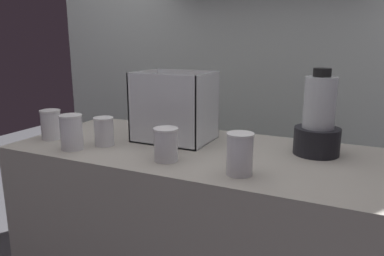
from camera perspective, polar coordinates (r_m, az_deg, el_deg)
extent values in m
cube|color=#9E998E|center=(1.63, 0.00, -18.47)|extent=(1.40, 0.64, 0.90)
cube|color=silver|center=(2.10, 9.20, 11.63)|extent=(2.60, 0.04, 2.50)
cube|color=white|center=(1.56, -2.67, -1.71)|extent=(0.31, 0.23, 0.01)
cube|color=white|center=(1.43, -4.87, 2.63)|extent=(0.31, 0.01, 0.29)
cube|color=white|center=(1.63, -0.84, 4.00)|extent=(0.31, 0.01, 0.29)
cube|color=white|center=(1.60, -7.48, 3.74)|extent=(0.01, 0.23, 0.29)
cube|color=white|center=(1.46, 2.48, 2.92)|extent=(0.01, 0.23, 0.29)
cone|color=orange|center=(1.54, -2.06, -1.06)|extent=(0.17, 0.04, 0.03)
cone|color=orange|center=(1.54, -0.55, -1.05)|extent=(0.15, 0.09, 0.03)
cone|color=orange|center=(1.55, -1.09, -0.90)|extent=(0.11, 0.15, 0.03)
cone|color=orange|center=(1.56, -3.69, -1.03)|extent=(0.15, 0.04, 0.03)
cone|color=orange|center=(1.54, -1.59, -0.29)|extent=(0.12, 0.13, 0.02)
cone|color=orange|center=(1.53, -1.83, -0.23)|extent=(0.05, 0.20, 0.03)
cone|color=orange|center=(1.54, -2.63, 0.09)|extent=(0.05, 0.20, 0.03)
cylinder|color=black|center=(1.43, 18.81, -1.92)|extent=(0.17, 0.17, 0.10)
cylinder|color=silver|center=(1.40, 19.25, 3.74)|extent=(0.11, 0.11, 0.19)
cylinder|color=orange|center=(1.41, 19.02, 0.83)|extent=(0.10, 0.10, 0.04)
cylinder|color=black|center=(1.38, 19.59, 8.14)|extent=(0.06, 0.06, 0.03)
cylinder|color=white|center=(1.67, -21.07, 0.40)|extent=(0.08, 0.08, 0.12)
cylinder|color=orange|center=(1.67, -21.02, -0.13)|extent=(0.07, 0.07, 0.09)
cylinder|color=white|center=(1.65, -21.25, 2.52)|extent=(0.08, 0.08, 0.01)
cylinder|color=white|center=(1.48, -18.21, -0.73)|extent=(0.08, 0.08, 0.13)
cylinder|color=maroon|center=(1.49, -18.14, -1.67)|extent=(0.08, 0.08, 0.08)
cylinder|color=white|center=(1.47, -18.41, 1.84)|extent=(0.09, 0.09, 0.01)
cylinder|color=white|center=(1.51, -13.51, -0.63)|extent=(0.08, 0.08, 0.11)
cylinder|color=orange|center=(1.51, -13.46, -1.45)|extent=(0.07, 0.07, 0.06)
cylinder|color=white|center=(1.49, -13.63, 1.49)|extent=(0.08, 0.08, 0.01)
cylinder|color=white|center=(1.28, -4.06, -2.69)|extent=(0.08, 0.08, 0.11)
cylinder|color=orange|center=(1.28, -4.05, -2.98)|extent=(0.08, 0.08, 0.10)
cylinder|color=white|center=(1.26, -4.10, -0.16)|extent=(0.09, 0.09, 0.01)
cylinder|color=white|center=(1.15, 7.44, -4.15)|extent=(0.08, 0.08, 0.13)
cylinder|color=red|center=(1.16, 7.40, -5.19)|extent=(0.08, 0.08, 0.08)
cylinder|color=white|center=(1.13, 7.54, -0.94)|extent=(0.09, 0.09, 0.01)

